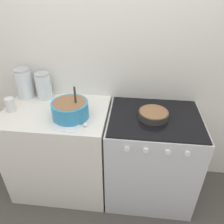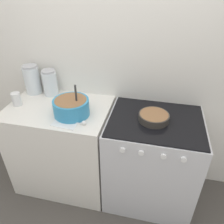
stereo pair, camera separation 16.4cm
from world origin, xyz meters
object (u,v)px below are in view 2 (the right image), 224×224
(storage_jar_middle, at_px, (50,84))
(mixing_bowl, at_px, (71,106))
(storage_jar_left, at_px, (33,81))
(baking_pan, at_px, (154,117))
(tin_can, at_px, (16,99))
(stove, at_px, (151,160))

(storage_jar_middle, bearing_deg, mixing_bowl, -42.18)
(storage_jar_left, bearing_deg, storage_jar_middle, 0.00)
(baking_pan, bearing_deg, storage_jar_middle, 166.89)
(storage_jar_left, xyz_separation_m, storage_jar_middle, (0.18, 0.00, -0.01))
(storage_jar_left, distance_m, tin_can, 0.26)
(mixing_bowl, bearing_deg, stove, 6.61)
(stove, bearing_deg, storage_jar_middle, 167.88)
(stove, distance_m, mixing_bowl, 0.85)
(mixing_bowl, xyz_separation_m, storage_jar_middle, (-0.32, 0.29, 0.02))
(baking_pan, relative_size, storage_jar_middle, 0.99)
(baking_pan, bearing_deg, tin_can, -178.85)
(stove, distance_m, storage_jar_middle, 1.15)
(storage_jar_middle, bearing_deg, storage_jar_left, 180.00)
(storage_jar_left, height_order, storage_jar_middle, storage_jar_left)
(stove, xyz_separation_m, storage_jar_left, (-1.17, 0.21, 0.56))
(baking_pan, height_order, storage_jar_middle, storage_jar_middle)
(baking_pan, xyz_separation_m, storage_jar_left, (-1.15, 0.23, 0.08))
(mixing_bowl, relative_size, storage_jar_left, 1.06)
(mixing_bowl, distance_m, baking_pan, 0.66)
(storage_jar_left, distance_m, storage_jar_middle, 0.18)
(mixing_bowl, bearing_deg, storage_jar_left, 149.80)
(stove, bearing_deg, mixing_bowl, -173.39)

